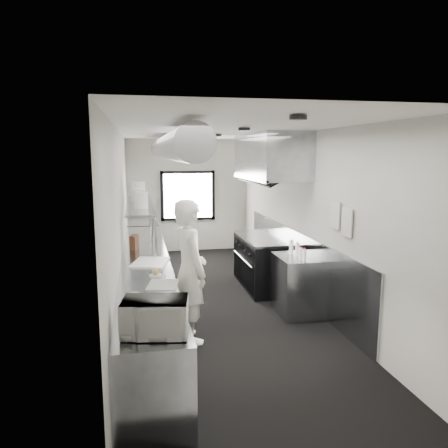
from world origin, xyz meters
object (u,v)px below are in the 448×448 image
pass_shelf (140,205)px  range (265,262)px  line_cook (190,271)px  deli_tub_b (134,307)px  small_plate (156,275)px  plate_stack_b (139,197)px  far_work_table (143,241)px  bottle_station (298,285)px  knife_block (134,242)px  squeeze_bottle_d (291,248)px  plate_stack_c (138,192)px  squeeze_bottle_b (300,254)px  cutting_board (150,262)px  plate_stack_d (138,191)px  deli_tub_a (135,299)px  plate_stack_a (141,200)px  prep_counter (146,290)px  squeeze_bottle_e (291,247)px  squeeze_bottle_c (297,250)px  microwave (155,317)px  exhaust_hood (270,157)px  squeeze_bottle_a (305,255)px

pass_shelf → range: (2.23, -0.30, -1.07)m
line_cook → deli_tub_b: 1.44m
pass_shelf → small_plate: (0.15, -2.34, -0.63)m
plate_stack_b → far_work_table: bearing=88.6°
bottle_station → knife_block: (-2.46, 1.01, 0.57)m
squeeze_bottle_d → plate_stack_b: bearing=150.5°
pass_shelf → plate_stack_c: size_ratio=8.07×
squeeze_bottle_b → far_work_table: bearing=118.8°
cutting_board → plate_stack_d: bearing=93.5°
deli_tub_a → knife_block: knife_block is taller
range → bottle_station: (0.11, -1.40, -0.02)m
plate_stack_a → squeeze_bottle_b: bearing=-28.2°
prep_counter → deli_tub_a: size_ratio=39.17×
small_plate → plate_stack_b: (-0.17, 2.13, 0.80)m
far_work_table → small_plate: size_ratio=6.92×
range → far_work_table: range is taller
knife_block → squeeze_bottle_e: bearing=-0.3°
deli_tub_a → bottle_station: bearing=34.0°
squeeze_bottle_c → squeeze_bottle_d: squeeze_bottle_c is taller
bottle_station → squeeze_bottle_c: 0.55m
knife_block → plate_stack_b: plate_stack_b is taller
range → squeeze_bottle_c: bearing=-86.1°
microwave → plate_stack_d: (-0.11, 4.72, 0.69)m
plate_stack_b → plate_stack_d: size_ratio=0.79×
prep_counter → small_plate: size_ratio=34.62×
exhaust_hood → deli_tub_a: size_ratio=14.36×
pass_shelf → squeeze_bottle_c: 2.91m
bottle_station → squeeze_bottle_b: size_ratio=5.18×
prep_counter → squeeze_bottle_a: (2.28, -0.46, 0.53)m
microwave → squeeze_bottle_e: bearing=59.7°
bottle_station → knife_block: size_ratio=3.90×
line_cook → knife_block: line_cook is taller
range → bottle_station: size_ratio=1.78×
cutting_board → plate_stack_b: plate_stack_b is taller
cutting_board → plate_stack_b: bearing=94.7°
deli_tub_a → squeeze_bottle_e: squeeze_bottle_e is taller
range → squeeze_bottle_c: (0.09, -1.37, 0.53)m
far_work_table → squeeze_bottle_b: 4.70m
deli_tub_b → plate_stack_c: 3.99m
deli_tub_a → far_work_table: bearing=88.5°
small_plate → knife_block: 1.68m
plate_stack_b → squeeze_bottle_a: plate_stack_b is taller
bottle_station → squeeze_bottle_e: 0.61m
far_work_table → deli_tub_b: 5.81m
line_cook → small_plate: 0.44m
knife_block → plate_stack_c: 1.25m
pass_shelf → cutting_board: size_ratio=4.88×
bottle_station → plate_stack_c: 3.38m
line_cook → microwave: bearing=148.7°
knife_block → far_work_table: bearing=103.8°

